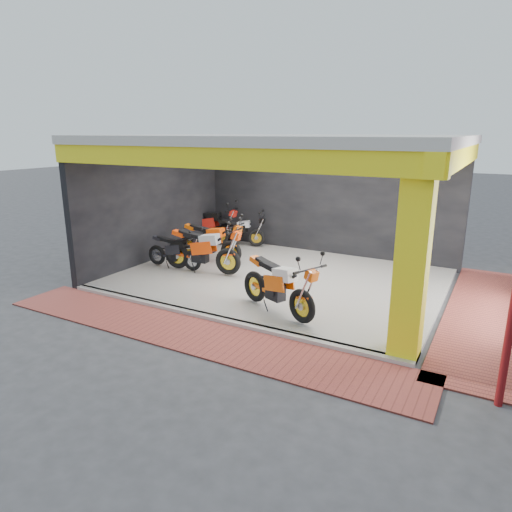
{
  "coord_description": "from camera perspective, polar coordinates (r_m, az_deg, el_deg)",
  "views": [
    {
      "loc": [
        4.99,
        -8.25,
        3.77
      ],
      "look_at": [
        -0.12,
        0.96,
        0.9
      ],
      "focal_mm": 32.0,
      "sensor_mm": 36.0,
      "label": 1
    }
  ],
  "objects": [
    {
      "name": "moto_row_d",
      "position": [
        15.34,
        -3.64,
        4.08
      ],
      "size": [
        2.38,
        1.05,
        1.42
      ],
      "primitive_type": null,
      "rotation": [
        0.0,
        0.0,
        0.08
      ],
      "color": "red",
      "rests_on": "showroom_floor"
    },
    {
      "name": "moto_row_b",
      "position": [
        12.4,
        -8.03,
        0.64
      ],
      "size": [
        1.89,
        0.72,
        1.15
      ],
      "primitive_type": null,
      "rotation": [
        0.0,
        0.0,
        0.01
      ],
      "color": "black",
      "rests_on": "showroom_floor"
    },
    {
      "name": "paver_right",
      "position": [
        10.92,
        26.31,
        -6.53
      ],
      "size": [
        1.4,
        7.0,
        0.03
      ],
      "primitive_type": "cube",
      "color": "brown",
      "rests_on": "ground"
    },
    {
      "name": "corner_column",
      "position": [
        7.87,
        18.95,
        -0.49
      ],
      "size": [
        0.5,
        0.5,
        3.5
      ],
      "primitive_type": "cube",
      "color": "yellow",
      "rests_on": "ground"
    },
    {
      "name": "floor_kerb",
      "position": [
        9.54,
        -5.19,
        -7.78
      ],
      "size": [
        8.0,
        0.2,
        0.1
      ],
      "primitive_type": "cube",
      "color": "silver",
      "rests_on": "ground"
    },
    {
      "name": "header_beam_right",
      "position": [
        10.31,
        23.98,
        11.35
      ],
      "size": [
        0.3,
        6.4,
        0.4
      ],
      "primitive_type": "cube",
      "color": "yellow",
      "rests_on": "corner_column"
    },
    {
      "name": "back_wall",
      "position": [
        14.39,
        8.51,
        7.02
      ],
      "size": [
        8.2,
        0.2,
        3.5
      ],
      "primitive_type": "cube",
      "color": "black",
      "rests_on": "ground"
    },
    {
      "name": "moto_row_e",
      "position": [
        14.95,
        0.05,
        3.32
      ],
      "size": [
        2.02,
        1.22,
        1.16
      ],
      "primitive_type": null,
      "rotation": [
        0.0,
        0.0,
        0.29
      ],
      "color": "black",
      "rests_on": "showroom_floor"
    },
    {
      "name": "left_wall",
      "position": [
        13.85,
        -12.49,
        6.5
      ],
      "size": [
        0.2,
        6.2,
        3.5
      ],
      "primitive_type": "cube",
      "color": "black",
      "rests_on": "ground"
    },
    {
      "name": "showroom_ceiling",
      "position": [
        11.4,
        3.17,
        14.37
      ],
      "size": [
        8.4,
        6.4,
        0.2
      ],
      "primitive_type": "cube",
      "color": "beige",
      "rests_on": "corner_column"
    },
    {
      "name": "moto_hero",
      "position": [
        8.92,
        5.82,
        -4.25
      ],
      "size": [
        2.47,
        1.69,
        1.41
      ],
      "primitive_type": null,
      "rotation": [
        0.0,
        0.0,
        -0.4
      ],
      "color": "#EB5709",
      "rests_on": "showroom_floor"
    },
    {
      "name": "moto_row_a",
      "position": [
        11.89,
        -3.53,
        0.91
      ],
      "size": [
        2.48,
        1.15,
        1.46
      ],
      "primitive_type": null,
      "rotation": [
        0.0,
        0.0,
        0.11
      ],
      "color": "#F8430A",
      "rests_on": "showroom_floor"
    },
    {
      "name": "header_beam_front",
      "position": [
        8.81,
        -5.63,
        12.11
      ],
      "size": [
        8.4,
        0.3,
        0.4
      ],
      "primitive_type": "cube",
      "color": "yellow",
      "rests_on": "corner_column"
    },
    {
      "name": "moto_row_c",
      "position": [
        12.92,
        -3.16,
        1.89
      ],
      "size": [
        2.27,
        0.89,
        1.38
      ],
      "primitive_type": null,
      "rotation": [
        0.0,
        0.0,
        0.02
      ],
      "color": "#FF620A",
      "rests_on": "showroom_floor"
    },
    {
      "name": "ground",
      "position": [
        10.35,
        -2.01,
        -6.12
      ],
      "size": [
        80.0,
        80.0,
        0.0
      ],
      "primitive_type": "plane",
      "color": "#2D2D30",
      "rests_on": "ground"
    },
    {
      "name": "showroom_floor",
      "position": [
        11.99,
        2.92,
        -2.85
      ],
      "size": [
        8.0,
        6.0,
        0.1
      ],
      "primitive_type": "cube",
      "color": "silver",
      "rests_on": "ground"
    },
    {
      "name": "paver_front",
      "position": [
        8.98,
        -8.01,
        -9.64
      ],
      "size": [
        9.0,
        1.4,
        0.03
      ],
      "primitive_type": "cube",
      "color": "brown",
      "rests_on": "ground"
    }
  ]
}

